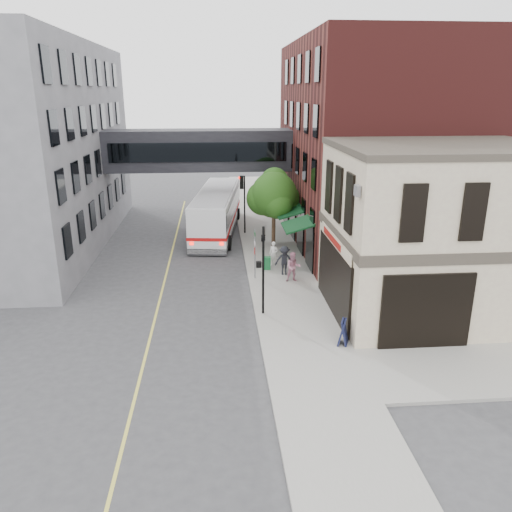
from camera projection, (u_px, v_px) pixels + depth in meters
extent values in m
plane|color=#38383A|center=(259.00, 334.00, 23.22)|extent=(120.00, 120.00, 0.00)
cube|color=gray|center=(269.00, 244.00, 36.60)|extent=(4.00, 60.00, 0.15)
cube|color=#B9A38D|center=(437.00, 234.00, 24.54)|extent=(10.00, 8.00, 8.15)
cube|color=#38332B|center=(437.00, 233.00, 24.51)|extent=(10.12, 8.12, 0.50)
cube|color=#38332B|center=(447.00, 147.00, 23.21)|extent=(10.12, 8.12, 0.30)
cube|color=black|center=(334.00, 279.00, 24.84)|extent=(0.14, 6.40, 3.40)
cube|color=black|center=(333.00, 279.00, 24.84)|extent=(0.04, 5.90, 3.00)
cube|color=maroon|center=(332.00, 238.00, 24.79)|extent=(0.03, 3.60, 0.32)
cube|color=#4B1917|center=(378.00, 146.00, 35.99)|extent=(12.00, 18.00, 14.00)
cube|color=#0B331B|center=(286.00, 206.00, 35.53)|extent=(1.80, 13.00, 0.40)
cube|color=black|center=(199.00, 150.00, 37.97)|extent=(14.00, 3.00, 3.00)
cube|color=black|center=(198.00, 152.00, 36.50)|extent=(13.00, 0.08, 1.40)
cube|color=black|center=(199.00, 148.00, 39.43)|extent=(13.00, 0.08, 1.40)
cylinder|color=black|center=(263.00, 271.00, 24.39)|extent=(0.12, 0.12, 4.50)
cube|color=black|center=(259.00, 264.00, 24.26)|extent=(0.25, 0.22, 0.30)
imported|color=black|center=(263.00, 235.00, 23.81)|extent=(0.20, 0.16, 1.00)
cylinder|color=black|center=(245.00, 205.00, 38.58)|extent=(0.12, 0.12, 4.50)
cube|color=black|center=(242.00, 200.00, 38.45)|extent=(0.25, 0.22, 0.30)
cube|color=black|center=(242.00, 182.00, 38.01)|extent=(0.28, 0.28, 1.00)
sphere|color=#FF0C05|center=(239.00, 178.00, 37.89)|extent=(0.18, 0.18, 0.18)
cylinder|color=gray|center=(255.00, 254.00, 29.36)|extent=(0.08, 0.08, 3.00)
cube|color=white|center=(255.00, 243.00, 29.13)|extent=(0.03, 0.75, 0.22)
cube|color=#0C591E|center=(255.00, 234.00, 28.96)|extent=(0.03, 0.70, 0.18)
cube|color=#B20C0C|center=(255.00, 251.00, 29.29)|extent=(0.03, 0.30, 0.40)
cylinder|color=#382619|center=(274.00, 228.00, 35.20)|extent=(0.28, 0.28, 2.80)
sphere|color=#234D14|center=(274.00, 195.00, 34.45)|extent=(3.20, 3.20, 3.20)
sphere|color=#234D14|center=(284.00, 199.00, 35.11)|extent=(2.20, 2.20, 2.20)
sphere|color=#234D14|center=(263.00, 198.00, 34.77)|extent=(2.40, 2.40, 2.40)
sphere|color=#234D14|center=(274.00, 182.00, 34.77)|extent=(2.00, 2.00, 2.00)
cube|color=#D8CC4C|center=(168.00, 266.00, 32.29)|extent=(0.12, 40.00, 0.01)
cube|color=white|center=(217.00, 211.00, 39.29)|extent=(4.17, 12.59, 3.11)
cube|color=black|center=(217.00, 204.00, 39.12)|extent=(4.21, 12.38, 1.13)
cube|color=#B20C0C|center=(217.00, 218.00, 39.46)|extent=(4.24, 12.62, 0.24)
cylinder|color=black|center=(191.00, 242.00, 35.46)|extent=(0.45, 1.11, 1.07)
cylinder|color=black|center=(229.00, 243.00, 35.35)|extent=(0.45, 1.11, 1.07)
cylinder|color=black|center=(207.00, 214.00, 43.60)|extent=(0.45, 1.11, 1.07)
cylinder|color=black|center=(238.00, 214.00, 43.50)|extent=(0.45, 1.11, 1.07)
imported|color=white|center=(274.00, 254.00, 31.68)|extent=(0.68, 0.58, 1.58)
imported|color=#C37E96|center=(293.00, 267.00, 29.00)|extent=(0.86, 0.67, 1.77)
imported|color=black|center=(284.00, 260.00, 30.12)|extent=(1.20, 0.75, 1.78)
cube|color=#14582B|center=(267.00, 263.00, 31.15)|extent=(0.44, 0.40, 0.80)
cube|color=#111433|center=(343.00, 332.00, 21.86)|extent=(0.62, 0.75, 1.15)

